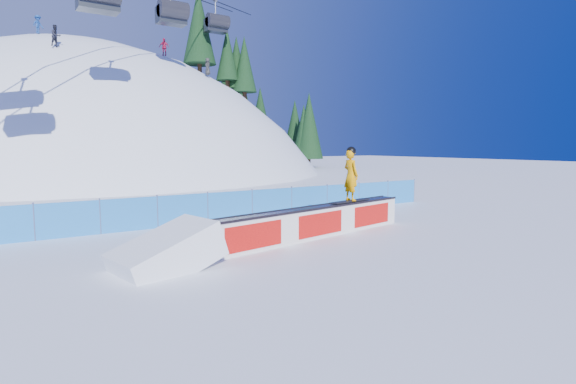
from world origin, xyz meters
TOP-DOWN VIEW (x-y plane):
  - ground at (0.00, 0.00)m, footprint 160.00×160.00m
  - snow_hill at (0.00, 42.00)m, footprint 64.00×64.00m
  - treeline at (21.69, 41.18)m, footprint 18.82×11.79m
  - safety_fence at (0.00, 4.50)m, footprint 22.05×0.05m
  - rail_box at (0.86, -0.06)m, footprint 8.71×2.18m
  - snow_ramp at (-4.51, -1.05)m, footprint 2.91×2.11m
  - snowboarder at (2.73, 0.28)m, footprint 1.93×0.68m
  - distant_skiers at (1.43, 32.12)m, footprint 14.94×9.23m

SIDE VIEW (x-z plane):
  - snow_hill at x=0.00m, z-range -50.00..14.00m
  - ground at x=0.00m, z-range 0.00..0.00m
  - snow_ramp at x=-4.51m, z-range -0.83..0.83m
  - rail_box at x=0.86m, z-range -0.01..1.04m
  - safety_fence at x=0.00m, z-range -0.05..1.25m
  - snowboarder at x=2.73m, z-range 1.03..3.01m
  - treeline at x=21.69m, z-range 0.62..20.31m
  - distant_skiers at x=1.43m, z-range 9.88..14.94m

